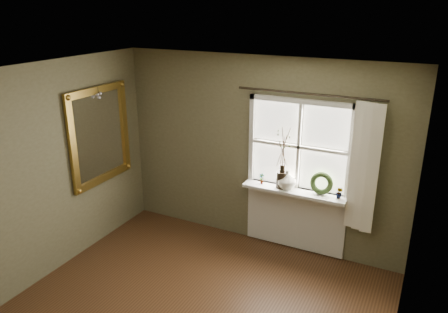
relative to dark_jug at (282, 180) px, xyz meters
name	(u,v)px	position (x,y,z in m)	size (l,w,h in m)	color
ceiling	(159,83)	(-0.38, -2.12, 1.57)	(4.50, 4.50, 0.00)	silver
wall_back	(261,152)	(-0.38, 0.18, 0.27)	(4.00, 0.10, 2.60)	brown
wall_left	(11,185)	(-2.43, -2.12, 0.27)	(0.10, 4.50, 2.60)	brown
wall_right	(406,287)	(1.67, -2.12, 0.27)	(0.10, 4.50, 2.60)	brown
window_frame	(299,147)	(0.17, 0.11, 0.45)	(1.36, 0.06, 1.24)	silver
window_sill	(294,191)	(0.17, 0.00, -0.13)	(1.36, 0.26, 0.04)	silver
window_apron	(295,218)	(0.17, 0.11, -0.57)	(1.36, 0.04, 0.88)	silver
dark_jug	(282,180)	(0.00, 0.00, 0.00)	(0.15, 0.15, 0.22)	black
cream_vase	(287,180)	(0.07, 0.00, 0.02)	(0.24, 0.24, 0.25)	beige
wreath	(321,186)	(0.51, 0.04, 0.00)	(0.30, 0.30, 0.07)	#2A3E1B
potted_plant_left	(262,179)	(-0.28, 0.00, -0.04)	(0.08, 0.05, 0.15)	#2A3E1B
potted_plant_right	(339,193)	(0.75, 0.00, -0.03)	(0.09, 0.07, 0.16)	#2A3E1B
curtain	(364,168)	(1.01, 0.01, 0.33)	(0.36, 0.12, 1.59)	silver
curtain_rod	(309,94)	(0.27, 0.05, 1.15)	(0.03, 0.03, 1.84)	black
gilt_mirror	(100,135)	(-2.34, -0.75, 0.50)	(0.10, 1.11, 1.32)	white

